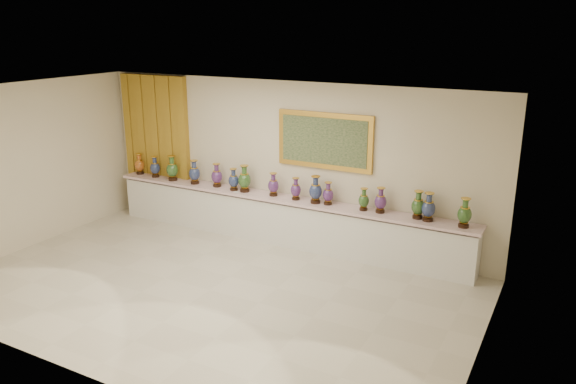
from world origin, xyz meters
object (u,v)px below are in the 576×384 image
object	(u,v)px
counter	(280,220)
vase_2	(172,169)
vase_0	(140,165)
vase_1	(155,168)

from	to	relation	value
counter	vase_2	size ratio (longest dim) A/B	14.24
counter	vase_0	xyz separation A→B (m)	(-3.41, 0.01, 0.66)
counter	vase_1	distance (m)	3.03
vase_0	vase_2	bearing A→B (deg)	-3.80
vase_0	vase_2	distance (m)	0.93
vase_0	counter	bearing A→B (deg)	-0.17
counter	vase_1	world-z (taller)	vase_1
vase_1	vase_2	size ratio (longest dim) A/B	0.86
counter	vase_2	distance (m)	2.57
counter	vase_2	xyz separation A→B (m)	(-2.48, -0.05, 0.69)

